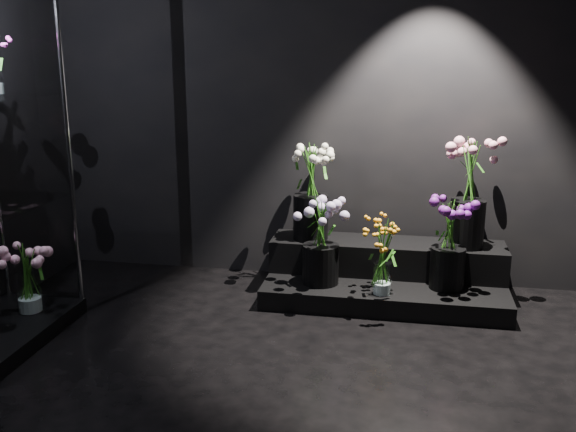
# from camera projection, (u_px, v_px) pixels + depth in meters

# --- Properties ---
(floor) EXTENTS (4.00, 4.00, 0.00)m
(floor) POSITION_uv_depth(u_px,v_px,m) (252.00, 409.00, 3.17)
(floor) COLOR black
(floor) RESTS_ON ground
(wall_back) EXTENTS (4.00, 0.00, 4.00)m
(wall_back) POSITION_uv_depth(u_px,v_px,m) (313.00, 95.00, 4.72)
(wall_back) COLOR black
(wall_back) RESTS_ON floor
(display_riser) EXTENTS (1.68, 0.75, 0.37)m
(display_riser) POSITION_uv_depth(u_px,v_px,m) (385.00, 275.00, 4.61)
(display_riser) COLOR black
(display_riser) RESTS_ON floor
(bouquet_orange_bells) EXTENTS (0.32, 0.32, 0.50)m
(bouquet_orange_bells) POSITION_uv_depth(u_px,v_px,m) (383.00, 257.00, 4.23)
(bouquet_orange_bells) COLOR white
(bouquet_orange_bells) RESTS_ON display_riser
(bouquet_lilac) EXTENTS (0.42, 0.42, 0.60)m
(bouquet_lilac) POSITION_uv_depth(u_px,v_px,m) (321.00, 237.00, 4.41)
(bouquet_lilac) COLOR black
(bouquet_lilac) RESTS_ON display_riser
(bouquet_purple) EXTENTS (0.40, 0.40, 0.62)m
(bouquet_purple) POSITION_uv_depth(u_px,v_px,m) (449.00, 240.00, 4.31)
(bouquet_purple) COLOR black
(bouquet_purple) RESTS_ON display_riser
(bouquet_cream_roses) EXTENTS (0.39, 0.39, 0.72)m
(bouquet_cream_roses) POSITION_uv_depth(u_px,v_px,m) (311.00, 183.00, 4.63)
(bouquet_cream_roses) COLOR black
(bouquet_cream_roses) RESTS_ON display_riser
(bouquet_pink_roses) EXTENTS (0.45, 0.45, 0.78)m
(bouquet_pink_roses) POSITION_uv_depth(u_px,v_px,m) (470.00, 185.00, 4.42)
(bouquet_pink_roses) COLOR black
(bouquet_pink_roses) RESTS_ON display_riser
(bouquet_case_base_pink) EXTENTS (0.37, 0.37, 0.45)m
(bouquet_case_base_pink) POSITION_uv_depth(u_px,v_px,m) (27.00, 275.00, 4.06)
(bouquet_case_base_pink) COLOR white
(bouquet_case_base_pink) RESTS_ON display_case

